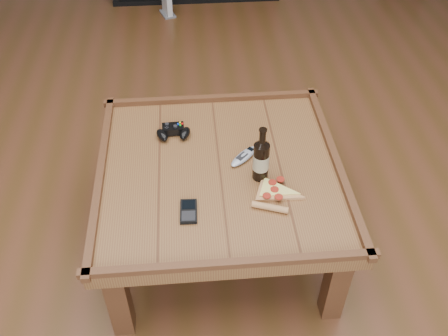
{
  "coord_description": "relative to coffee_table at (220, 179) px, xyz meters",
  "views": [
    {
      "loc": [
        -0.11,
        -1.49,
        1.85
      ],
      "look_at": [
        0.01,
        -0.07,
        0.52
      ],
      "focal_mm": 40.0,
      "sensor_mm": 36.0,
      "label": 1
    }
  ],
  "objects": [
    {
      "name": "smartphone",
      "position": [
        -0.14,
        -0.23,
        0.07
      ],
      "size": [
        0.07,
        0.12,
        0.02
      ],
      "rotation": [
        0.0,
        0.0,
        -0.04
      ],
      "color": "black",
      "rests_on": "coffee_table"
    },
    {
      "name": "ground",
      "position": [
        0.0,
        0.0,
        -0.39
      ],
      "size": [
        6.0,
        6.0,
        0.0
      ],
      "primitive_type": "plane",
      "color": "#4F3016",
      "rests_on": "ground"
    },
    {
      "name": "game_controller",
      "position": [
        -0.19,
        0.23,
        0.08
      ],
      "size": [
        0.17,
        0.11,
        0.05
      ],
      "rotation": [
        0.0,
        0.0,
        0.04
      ],
      "color": "black",
      "rests_on": "coffee_table"
    },
    {
      "name": "coffee_table",
      "position": [
        0.0,
        0.0,
        0.0
      ],
      "size": [
        1.03,
        1.03,
        0.48
      ],
      "color": "brown",
      "rests_on": "ground"
    },
    {
      "name": "pizza_slice",
      "position": [
        0.2,
        -0.17,
        0.07
      ],
      "size": [
        0.23,
        0.29,
        0.03
      ],
      "rotation": [
        0.0,
        0.0,
        -0.34
      ],
      "color": "tan",
      "rests_on": "coffee_table"
    },
    {
      "name": "remote_control",
      "position": [
        0.11,
        0.06,
        0.07
      ],
      "size": [
        0.15,
        0.15,
        0.02
      ],
      "rotation": [
        0.0,
        0.0,
        -0.77
      ],
      "color": "#9397A0",
      "rests_on": "coffee_table"
    },
    {
      "name": "beer_bottle",
      "position": [
        0.16,
        -0.06,
        0.16
      ],
      "size": [
        0.06,
        0.06,
        0.25
      ],
      "color": "black",
      "rests_on": "coffee_table"
    },
    {
      "name": "game_console",
      "position": [
        -0.25,
        2.34,
        -0.3
      ],
      "size": [
        0.14,
        0.19,
        0.21
      ],
      "rotation": [
        0.0,
        0.0,
        0.32
      ],
      "color": "slate",
      "rests_on": "ground"
    }
  ]
}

